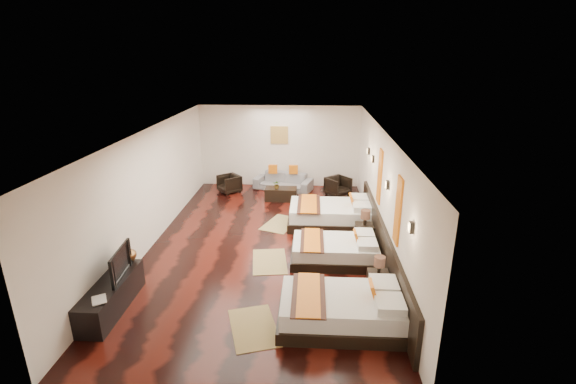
# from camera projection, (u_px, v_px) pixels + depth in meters

# --- Properties ---
(floor) EXTENTS (5.50, 9.50, 0.01)m
(floor) POSITION_uv_depth(u_px,v_px,m) (265.00, 244.00, 10.08)
(floor) COLOR black
(floor) RESTS_ON ground
(ceiling) EXTENTS (5.50, 9.50, 0.01)m
(ceiling) POSITION_uv_depth(u_px,v_px,m) (263.00, 132.00, 9.17)
(ceiling) COLOR white
(ceiling) RESTS_ON floor
(back_wall) EXTENTS (5.50, 0.01, 2.80)m
(back_wall) POSITION_uv_depth(u_px,v_px,m) (279.00, 146.00, 14.11)
(back_wall) COLOR silver
(back_wall) RESTS_ON floor
(left_wall) EXTENTS (0.01, 9.50, 2.80)m
(left_wall) POSITION_uv_depth(u_px,v_px,m) (150.00, 188.00, 9.78)
(left_wall) COLOR silver
(left_wall) RESTS_ON floor
(right_wall) EXTENTS (0.01, 9.50, 2.80)m
(right_wall) POSITION_uv_depth(u_px,v_px,m) (382.00, 193.00, 9.48)
(right_wall) COLOR silver
(right_wall) RESTS_ON floor
(headboard_panel) EXTENTS (0.08, 6.60, 0.90)m
(headboard_panel) POSITION_uv_depth(u_px,v_px,m) (382.00, 245.00, 9.03)
(headboard_panel) COLOR black
(headboard_panel) RESTS_ON floor
(bed_near) EXTENTS (2.19, 1.37, 0.83)m
(bed_near) POSITION_uv_depth(u_px,v_px,m) (343.00, 309.00, 7.06)
(bed_near) COLOR black
(bed_near) RESTS_ON floor
(bed_mid) EXTENTS (1.96, 1.23, 0.75)m
(bed_mid) POSITION_uv_depth(u_px,v_px,m) (336.00, 250.00, 9.21)
(bed_mid) COLOR black
(bed_mid) RESTS_ON floor
(bed_far) EXTENTS (2.32, 1.46, 0.89)m
(bed_far) POSITION_uv_depth(u_px,v_px,m) (332.00, 214.00, 11.14)
(bed_far) COLOR black
(bed_far) RESTS_ON floor
(nightstand_a) EXTENTS (0.40, 0.40, 0.80)m
(nightstand_a) POSITION_uv_depth(u_px,v_px,m) (378.00, 280.00, 7.96)
(nightstand_a) COLOR black
(nightstand_a) RESTS_ON floor
(nightstand_b) EXTENTS (0.44, 0.44, 0.86)m
(nightstand_b) POSITION_uv_depth(u_px,v_px,m) (364.00, 231.00, 10.07)
(nightstand_b) COLOR black
(nightstand_b) RESTS_ON floor
(jute_mat_near) EXTENTS (1.07, 1.37, 0.01)m
(jute_mat_near) POSITION_uv_depth(u_px,v_px,m) (254.00, 327.00, 7.03)
(jute_mat_near) COLOR #9B834E
(jute_mat_near) RESTS_ON floor
(jute_mat_mid) EXTENTS (0.90, 1.29, 0.01)m
(jute_mat_mid) POSITION_uv_depth(u_px,v_px,m) (270.00, 261.00, 9.24)
(jute_mat_mid) COLOR #9B834E
(jute_mat_mid) RESTS_ON floor
(jute_mat_far) EXTENTS (1.13, 1.39, 0.01)m
(jute_mat_far) POSITION_uv_depth(u_px,v_px,m) (280.00, 224.00, 11.27)
(jute_mat_far) COLOR #9B834E
(jute_mat_far) RESTS_ON floor
(tv_console) EXTENTS (0.50, 1.80, 0.55)m
(tv_console) POSITION_uv_depth(u_px,v_px,m) (112.00, 296.00, 7.46)
(tv_console) COLOR black
(tv_console) RESTS_ON floor
(tv) EXTENTS (0.21, 0.97, 0.56)m
(tv) POSITION_uv_depth(u_px,v_px,m) (116.00, 263.00, 7.49)
(tv) COLOR black
(tv) RESTS_ON tv_console
(book) EXTENTS (0.35, 0.37, 0.03)m
(book) POSITION_uv_depth(u_px,v_px,m) (92.00, 302.00, 6.79)
(book) COLOR black
(book) RESTS_ON tv_console
(figurine) EXTENTS (0.38, 0.38, 0.37)m
(figurine) POSITION_uv_depth(u_px,v_px,m) (127.00, 253.00, 8.06)
(figurine) COLOR brown
(figurine) RESTS_ON tv_console
(sofa) EXTENTS (2.09, 1.30, 0.57)m
(sofa) POSITION_uv_depth(u_px,v_px,m) (283.00, 181.00, 14.00)
(sofa) COLOR gray
(sofa) RESTS_ON floor
(armchair_left) EXTENTS (0.92, 0.91, 0.60)m
(armchair_left) POSITION_uv_depth(u_px,v_px,m) (229.00, 184.00, 13.71)
(armchair_left) COLOR black
(armchair_left) RESTS_ON floor
(armchair_right) EXTENTS (0.95, 0.95, 0.62)m
(armchair_right) POSITION_uv_depth(u_px,v_px,m) (338.00, 186.00, 13.41)
(armchair_right) COLOR black
(armchair_right) RESTS_ON floor
(coffee_table) EXTENTS (1.01, 0.52, 0.40)m
(coffee_table) POSITION_uv_depth(u_px,v_px,m) (281.00, 194.00, 13.04)
(coffee_table) COLOR black
(coffee_table) RESTS_ON floor
(table_plant) EXTENTS (0.26, 0.23, 0.27)m
(table_plant) POSITION_uv_depth(u_px,v_px,m) (277.00, 184.00, 12.88)
(table_plant) COLOR #29551C
(table_plant) RESTS_ON coffee_table
(orange_panel_a) EXTENTS (0.04, 0.40, 1.30)m
(orange_panel_a) POSITION_uv_depth(u_px,v_px,m) (398.00, 211.00, 7.59)
(orange_panel_a) COLOR #D86014
(orange_panel_a) RESTS_ON right_wall
(orange_panel_b) EXTENTS (0.04, 0.40, 1.30)m
(orange_panel_b) POSITION_uv_depth(u_px,v_px,m) (380.00, 177.00, 9.67)
(orange_panel_b) COLOR #D86014
(orange_panel_b) RESTS_ON right_wall
(sconce_near) EXTENTS (0.07, 0.12, 0.18)m
(sconce_near) POSITION_uv_depth(u_px,v_px,m) (411.00, 227.00, 6.50)
(sconce_near) COLOR black
(sconce_near) RESTS_ON right_wall
(sconce_mid) EXTENTS (0.07, 0.12, 0.18)m
(sconce_mid) POSITION_uv_depth(u_px,v_px,m) (387.00, 185.00, 8.58)
(sconce_mid) COLOR black
(sconce_mid) RESTS_ON right_wall
(sconce_far) EXTENTS (0.07, 0.12, 0.18)m
(sconce_far) POSITION_uv_depth(u_px,v_px,m) (373.00, 159.00, 10.66)
(sconce_far) COLOR black
(sconce_far) RESTS_ON right_wall
(sconce_lounge) EXTENTS (0.07, 0.12, 0.18)m
(sconce_lounge) POSITION_uv_depth(u_px,v_px,m) (368.00, 151.00, 11.51)
(sconce_lounge) COLOR black
(sconce_lounge) RESTS_ON right_wall
(gold_artwork) EXTENTS (0.60, 0.04, 0.60)m
(gold_artwork) POSITION_uv_depth(u_px,v_px,m) (279.00, 135.00, 13.96)
(gold_artwork) COLOR #AD873F
(gold_artwork) RESTS_ON back_wall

